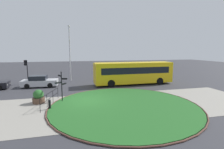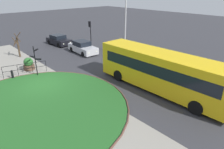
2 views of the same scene
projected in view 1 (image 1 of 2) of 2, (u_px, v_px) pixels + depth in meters
ground at (87, 101)px, 15.88m from camera, size 120.00×120.00×0.00m
sidewalk_paving at (89, 108)px, 14.07m from camera, size 32.00×8.23×0.02m
grass_island at (124, 105)px, 14.62m from camera, size 12.70×12.70×0.10m
grass_kerb_ring at (124, 105)px, 14.61m from camera, size 13.01×13.01×0.11m
signpost_directional at (62, 84)px, 15.58m from camera, size 1.12×0.82×2.90m
bollard_foreground at (50, 104)px, 13.66m from camera, size 0.21×0.21×0.84m
railing_grass_edge at (50, 97)px, 14.77m from camera, size 1.10×3.74×1.13m
bus_yellow at (133, 73)px, 23.64m from camera, size 11.19×2.63×3.13m
car_far_lane at (40, 82)px, 22.08m from camera, size 4.58×2.04×1.52m
traffic_light_near at (26, 66)px, 24.12m from camera, size 0.49×0.29×3.43m
lamppost_tall at (70, 52)px, 25.93m from camera, size 0.32×0.32×8.60m
planter_near_signpost at (39, 97)px, 15.28m from camera, size 1.07×1.07×1.27m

